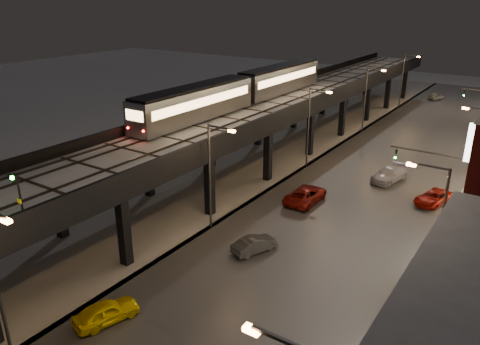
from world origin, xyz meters
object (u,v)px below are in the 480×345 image
Objects in this scene: rail_signal at (17,188)px; car_far_white at (436,96)px; car_mid_silver at (306,195)px; car_onc_dark at (433,198)px; car_onc_white at (389,175)px; subway_train at (243,89)px; car_taxi at (106,312)px; car_near_white at (255,245)px.

rail_signal is 80.09m from car_far_white.
car_mid_silver is 1.22× the size of car_onc_dark.
car_onc_white is (5.36, -45.47, 0.11)m from car_far_white.
car_mid_silver is 55.26m from car_far_white.
subway_train is at bearing -161.13° from car_onc_white.
subway_train reaches higher than car_mid_silver.
subway_train is 8.64× the size of car_taxi.
subway_train is at bearing -167.14° from car_onc_dark.
subway_train is 9.32× the size of car_far_white.
car_far_white is (1.67, 77.49, -0.05)m from car_taxi.
car_far_white is 0.82× the size of car_onc_dark.
car_far_white is at bearing 108.23° from car_onc_white.
car_far_white is at bearing -75.03° from car_taxi.
car_onc_white reaches higher than car_onc_dark.
car_taxi is at bearing 108.68° from car_far_white.
car_mid_silver is at bearing -131.85° from car_onc_dark.
car_taxi reaches higher than car_far_white.
car_near_white is (3.01, 11.85, -0.06)m from car_taxi.
car_taxi is at bearing 84.46° from car_mid_silver.
rail_signal is (6.40, -31.85, 0.31)m from subway_train.
car_far_white is at bearing -68.91° from car_near_white.
car_mid_silver is at bearing 76.61° from rail_signal.
rail_signal is at bearing 106.11° from car_far_white.
subway_train is 32.49m from rail_signal.
rail_signal is 35.33m from car_onc_dark.
car_mid_silver is (12.17, -7.59, -7.53)m from subway_train.
car_far_white reaches higher than car_onc_dark.
car_near_white is 19.06m from car_onc_dark.
subway_train is 49.68m from car_far_white.
car_far_white is at bearing 118.39° from car_onc_dark.
car_mid_silver is at bearing -31.94° from subway_train.
car_onc_dark is (15.86, 30.55, -7.98)m from rail_signal.
car_far_white is 50.10m from car_onc_dark.
car_far_white is (-1.34, 65.65, 0.01)m from car_near_white.
subway_train is at bearing 96.14° from car_far_white.
car_onc_white is at bearing 116.64° from car_far_white.
car_near_white is 65.66m from car_far_white.
car_taxi is 22.34m from car_mid_silver.
subway_train is 23.58m from car_onc_dark.
car_onc_white is (4.87, 9.79, -0.02)m from car_mid_silver.
car_taxi is 0.78× the size of car_onc_white.
car_mid_silver is 1.48× the size of car_far_white.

